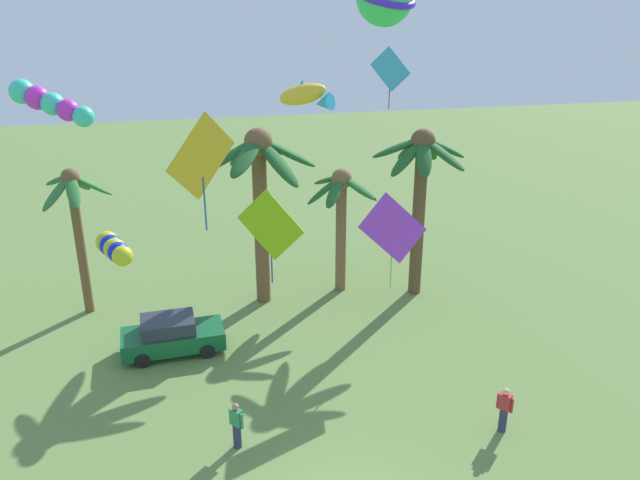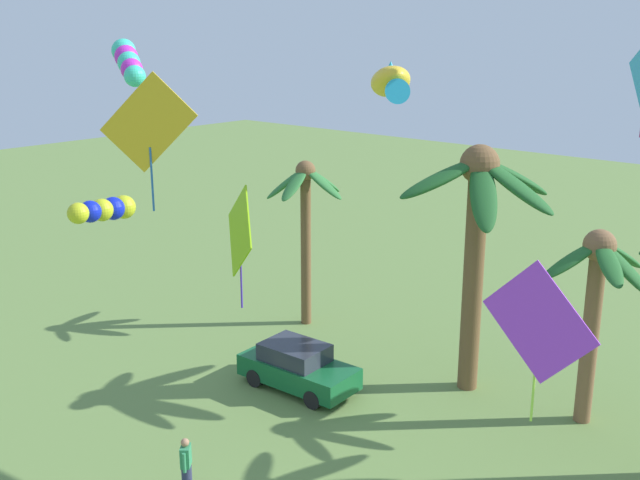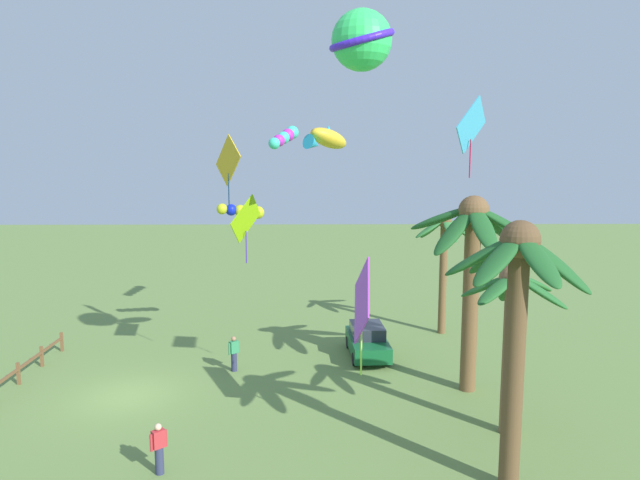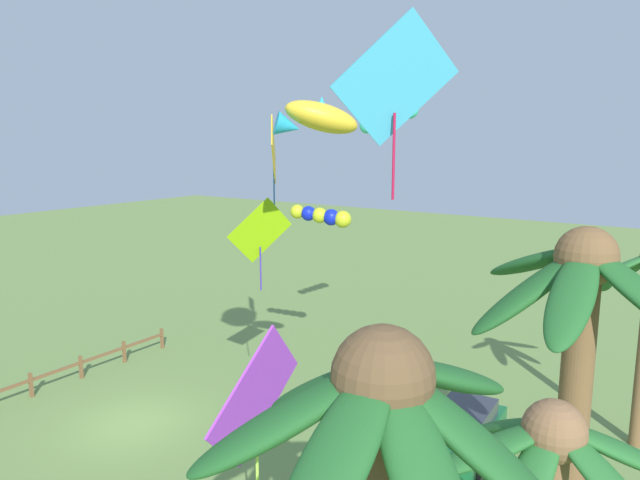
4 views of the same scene
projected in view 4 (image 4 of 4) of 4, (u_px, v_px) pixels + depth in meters
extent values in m
plane|color=olive|center=(134.00, 424.00, 19.67)|extent=(120.00, 120.00, 0.00)
ellipsoid|color=#1E5623|center=(337.00, 459.00, 5.04)|extent=(2.27, 0.87, 1.27)
ellipsoid|color=#1E5623|center=(424.00, 476.00, 5.09)|extent=(1.78, 2.00, 1.61)
ellipsoid|color=#1E5623|center=(474.00, 444.00, 5.61)|extent=(1.04, 2.14, 1.59)
ellipsoid|color=#1E5623|center=(448.00, 377.00, 6.61)|extent=(2.35, 1.25, 1.15)
ellipsoid|color=#1E5623|center=(383.00, 389.00, 6.89)|extent=(2.10, 1.51, 1.62)
ellipsoid|color=#1E5623|center=(323.00, 388.00, 6.72)|extent=(1.25, 2.22, 1.47)
ellipsoid|color=#1E5623|center=(285.00, 420.00, 5.86)|extent=(1.88, 2.08, 1.39)
sphere|color=brown|center=(383.00, 377.00, 5.88)|extent=(1.09, 1.09, 1.09)
ellipsoid|color=#236028|center=(620.00, 451.00, 8.24)|extent=(1.40, 1.98, 0.98)
ellipsoid|color=#236028|center=(570.00, 443.00, 8.96)|extent=(1.75, 0.77, 1.46)
ellipsoid|color=#236028|center=(512.00, 427.00, 9.16)|extent=(1.50, 1.87, 1.18)
ellipsoid|color=#236028|center=(491.00, 449.00, 8.28)|extent=(1.64, 1.88, 0.96)
sphere|color=brown|center=(554.00, 431.00, 8.30)|extent=(0.93, 0.93, 0.93)
ellipsoid|color=#2D7033|center=(635.00, 267.00, 18.09)|extent=(1.50, 1.51, 1.34)
ellipsoid|color=#2D7033|center=(623.00, 267.00, 17.67)|extent=(0.86, 1.79, 1.16)
cylinder|color=brown|center=(572.00, 431.00, 11.82)|extent=(0.63, 0.63, 7.36)
ellipsoid|color=#1E5623|center=(572.00, 296.00, 10.28)|extent=(2.61, 0.81, 1.65)
ellipsoid|color=#1E5623|center=(594.00, 271.00, 12.28)|extent=(2.61, 0.82, 1.66)
ellipsoid|color=#1E5623|center=(535.00, 262.00, 12.41)|extent=(2.05, 2.74, 1.35)
ellipsoid|color=#1E5623|center=(529.00, 292.00, 11.26)|extent=(2.07, 2.39, 1.98)
sphere|color=brown|center=(586.00, 257.00, 11.19)|extent=(1.21, 1.21, 1.21)
cube|color=brown|center=(162.00, 338.00, 26.79)|extent=(0.12, 0.12, 0.95)
cube|color=brown|center=(124.00, 352.00, 25.08)|extent=(0.12, 0.12, 0.95)
cube|color=brown|center=(81.00, 367.00, 23.38)|extent=(0.12, 0.12, 0.95)
cube|color=brown|center=(31.00, 385.00, 21.67)|extent=(0.12, 0.12, 0.95)
cube|color=brown|center=(31.00, 380.00, 21.64)|extent=(12.67, 0.09, 0.11)
cube|color=#145B2D|center=(463.00, 435.00, 17.73)|extent=(3.99, 1.91, 0.70)
cube|color=#282D38|center=(466.00, 414.00, 17.74)|extent=(2.11, 1.60, 0.56)
cylinder|color=black|center=(477.00, 471.00, 16.36)|extent=(0.61, 0.21, 0.60)
cylinder|color=black|center=(425.00, 455.00, 17.16)|extent=(0.61, 0.21, 0.60)
cylinder|color=black|center=(498.00, 434.00, 18.40)|extent=(0.61, 0.21, 0.60)
cylinder|color=black|center=(451.00, 422.00, 19.20)|extent=(0.61, 0.21, 0.60)
cylinder|color=#2D3351|center=(271.00, 412.00, 19.64)|extent=(0.26, 0.26, 0.84)
cube|color=#338956|center=(271.00, 393.00, 19.52)|extent=(0.42, 0.44, 0.54)
sphere|color=#A37556|center=(271.00, 383.00, 19.46)|extent=(0.21, 0.21, 0.21)
cylinder|color=#338956|center=(278.00, 394.00, 19.56)|extent=(0.09, 0.09, 0.52)
cylinder|color=#338956|center=(264.00, 395.00, 19.51)|extent=(0.09, 0.09, 0.52)
cube|color=#82BE0E|center=(260.00, 230.00, 16.98)|extent=(1.80, 1.03, 1.99)
cylinder|color=#3F26AD|center=(261.00, 269.00, 17.18)|extent=(0.04, 0.04, 1.33)
cube|color=gold|center=(274.00, 150.00, 18.60)|extent=(1.82, 1.36, 2.24)
cylinder|color=#275EA6|center=(274.00, 189.00, 18.82)|extent=(0.05, 0.05, 1.46)
cube|color=#38A1C5|center=(395.00, 79.00, 7.41)|extent=(1.30, 1.22, 1.72)
cylinder|color=#AC1337|center=(394.00, 157.00, 7.58)|extent=(0.04, 0.04, 1.14)
sphere|color=#38D4B0|center=(409.00, 109.00, 20.60)|extent=(0.67, 0.67, 0.67)
sphere|color=#CA2BC7|center=(399.00, 113.00, 20.42)|extent=(0.65, 0.65, 0.65)
sphere|color=#38D4B0|center=(389.00, 117.00, 20.23)|extent=(0.62, 0.62, 0.62)
sphere|color=#CA2BC7|center=(378.00, 121.00, 20.04)|extent=(0.59, 0.59, 0.59)
sphere|color=#38D4B0|center=(368.00, 125.00, 19.86)|extent=(0.56, 0.56, 0.56)
cube|color=purple|center=(256.00, 397.00, 10.69)|extent=(2.80, 0.50, 2.75)
cylinder|color=#A3E745|center=(257.00, 475.00, 10.96)|extent=(0.06, 0.06, 1.82)
ellipsoid|color=yellow|center=(322.00, 117.00, 13.28)|extent=(1.93, 1.94, 1.07)
cone|color=#23A2D2|center=(288.00, 126.00, 13.17)|extent=(0.88, 0.88, 0.68)
cone|color=#23A2D2|center=(322.00, 105.00, 13.23)|extent=(0.50, 0.50, 0.36)
sphere|color=gold|center=(343.00, 219.00, 20.65)|extent=(0.62, 0.62, 0.62)
sphere|color=#0E1FC7|center=(331.00, 217.00, 20.76)|extent=(0.60, 0.60, 0.60)
sphere|color=gold|center=(320.00, 215.00, 20.87)|extent=(0.57, 0.57, 0.57)
sphere|color=#0E1FC7|center=(308.00, 213.00, 20.98)|extent=(0.55, 0.55, 0.55)
sphere|color=gold|center=(297.00, 212.00, 21.10)|extent=(0.52, 0.52, 0.52)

